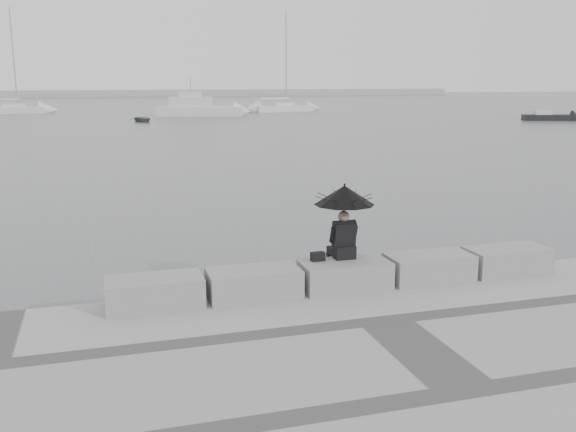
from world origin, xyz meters
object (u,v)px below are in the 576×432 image
object	(u,v)px
sailboat_right	(283,108)
dinghy	(143,119)
seated_person	(344,205)
small_motorboat	(550,117)
motor_cruiser	(200,108)
sailboat_left	(14,109)

from	to	relation	value
sailboat_right	dinghy	bearing A→B (deg)	-152.21
seated_person	sailboat_right	xyz separation A→B (m)	(19.61, 72.16, -1.47)
sailboat_right	small_motorboat	bearing A→B (deg)	-61.38
sailboat_right	motor_cruiser	bearing A→B (deg)	-159.79
seated_person	motor_cruiser	size ratio (longest dim) A/B	0.14
sailboat_left	small_motorboat	distance (m)	63.34
dinghy	sailboat_left	bearing A→B (deg)	107.72
sailboat_left	small_motorboat	world-z (taller)	sailboat_left
seated_person	dinghy	world-z (taller)	seated_person
sailboat_left	sailboat_right	xyz separation A→B (m)	(33.67, -5.00, -0.01)
sailboat_left	dinghy	xyz separation A→B (m)	(14.32, -20.85, -0.25)
sailboat_right	seated_person	bearing A→B (deg)	-116.74
dinghy	seated_person	bearing A→B (deg)	-107.03
sailboat_left	dinghy	bearing A→B (deg)	-53.84
seated_person	motor_cruiser	world-z (taller)	motor_cruiser
sailboat_left	small_motorboat	size ratio (longest dim) A/B	2.25
sailboat_left	motor_cruiser	world-z (taller)	sailboat_left
small_motorboat	dinghy	world-z (taller)	small_motorboat
seated_person	sailboat_right	bearing A→B (deg)	74.85
sailboat_left	seated_person	bearing A→B (deg)	-77.99
sailboat_right	sailboat_left	bearing A→B (deg)	160.02
sailboat_left	motor_cruiser	distance (m)	24.85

